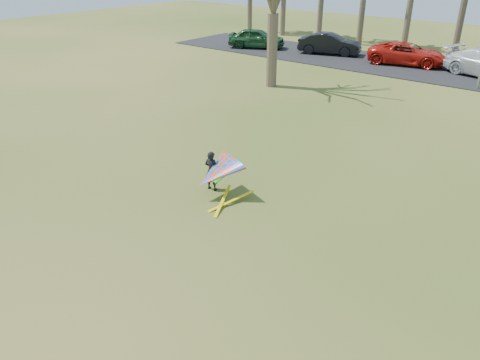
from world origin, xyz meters
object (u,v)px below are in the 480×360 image
Objects in this scene: car_2 at (407,54)px; kite_flyer at (216,173)px; car_1 at (330,44)px; car_0 at (257,38)px.

kite_flyer is (2.48, -23.35, 0.03)m from car_2.
car_1 is 0.89× the size of car_2.
car_0 is at bearing 85.80° from car_2.
car_0 is at bearing 123.96° from kite_flyer.
car_1 is (6.00, 1.50, -0.00)m from car_0.
car_0 is at bearing 86.84° from car_1.
kite_flyer is at bearing -170.73° from car_0.
car_0 is 12.23m from car_2.
car_1 is at bearing 110.34° from kite_flyer.
car_0 is 0.97× the size of car_1.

